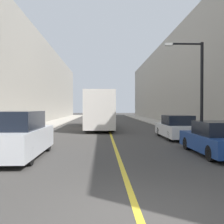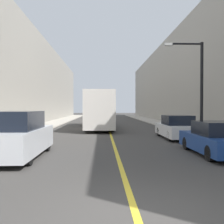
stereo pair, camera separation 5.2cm
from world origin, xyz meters
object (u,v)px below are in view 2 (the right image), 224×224
at_px(parked_suv_left, 17,136).
at_px(street_lamp_right, 198,82).
at_px(bus, 100,110).
at_px(car_right_mid, 177,128).
at_px(car_right_near, 216,140).

xyz_separation_m(parked_suv_left, street_lamp_right, (9.64, 5.89, 2.80)).
height_order(bus, car_right_mid, bus).
distance_m(car_right_near, car_right_mid, 6.08).
bearing_deg(car_right_near, bus, 109.00).
xyz_separation_m(parked_suv_left, car_right_mid, (8.42, 6.40, -0.19)).
height_order(parked_suv_left, car_right_mid, parked_suv_left).
bearing_deg(car_right_mid, street_lamp_right, -22.97).
relative_size(car_right_mid, street_lamp_right, 0.77).
bearing_deg(street_lamp_right, car_right_mid, 157.03).
xyz_separation_m(car_right_mid, street_lamp_right, (1.22, -0.52, 2.99)).
distance_m(parked_suv_left, car_right_near, 8.40).
bearing_deg(car_right_mid, parked_suv_left, -142.76).
height_order(car_right_near, car_right_mid, car_right_mid).
xyz_separation_m(parked_suv_left, car_right_near, (8.39, 0.32, -0.22)).
bearing_deg(parked_suv_left, street_lamp_right, 31.41).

